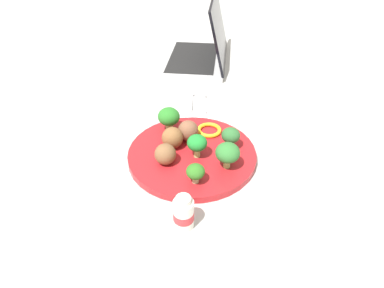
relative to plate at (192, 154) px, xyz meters
name	(u,v)px	position (x,y,z in m)	size (l,w,h in m)	color
ground_plane	(192,157)	(0.00, 0.00, -0.01)	(4.00, 4.00, 0.00)	#B2B2AD
plate	(192,154)	(0.00, 0.00, 0.00)	(0.28, 0.28, 0.02)	red
broccoli_floret_back_right	(196,172)	(-0.10, -0.01, 0.03)	(0.04, 0.04, 0.04)	#9DBC81
broccoli_floret_front_left	(197,143)	(-0.02, -0.01, 0.04)	(0.04, 0.04, 0.05)	#A0D074
broccoli_floret_mid_right	(169,117)	(0.08, 0.06, 0.04)	(0.05, 0.05, 0.06)	#9DC36A
broccoli_floret_back_left	(228,153)	(-0.05, -0.07, 0.04)	(0.05, 0.05, 0.06)	#9BCA6D
broccoli_floret_mid_left	(231,136)	(0.02, -0.08, 0.04)	(0.04, 0.04, 0.05)	#AAC56B
meatball_back_left	(173,138)	(0.02, 0.04, 0.03)	(0.05, 0.05, 0.05)	brown
meatball_near_rim	(188,131)	(0.05, 0.01, 0.03)	(0.05, 0.05, 0.05)	brown
meatball_front_left	(165,154)	(-0.04, 0.05, 0.03)	(0.04, 0.04, 0.04)	brown
pepper_ring_far_rim	(209,130)	(0.08, -0.04, 0.01)	(0.06, 0.06, 0.01)	yellow
napkin	(197,101)	(0.25, 0.00, -0.01)	(0.17, 0.12, 0.01)	white
fork	(190,98)	(0.25, 0.02, 0.00)	(0.12, 0.02, 0.01)	silver
knife	(203,98)	(0.25, -0.02, 0.00)	(0.15, 0.02, 0.01)	silver
yogurt_bottle	(184,213)	(-0.19, 0.01, 0.02)	(0.04, 0.04, 0.07)	white
laptop	(200,51)	(0.53, -0.01, 0.03)	(0.33, 0.24, 0.21)	#B9B9B9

